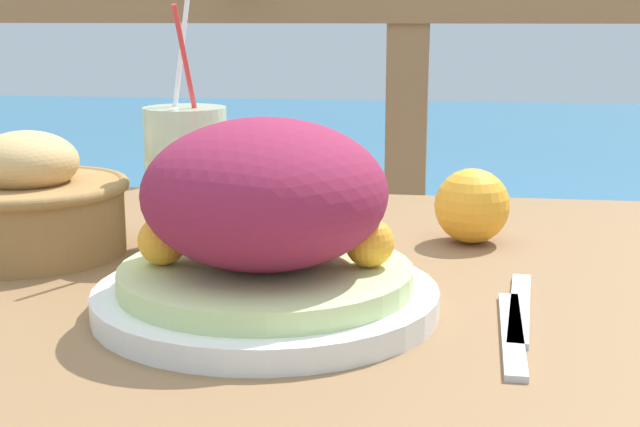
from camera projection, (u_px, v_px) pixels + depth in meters
name	position (u px, v px, depth m)	size (l,w,h in m)	color
patio_table	(370.00, 387.00, 0.87)	(1.03, 0.74, 0.77)	olive
railing_fence	(407.00, 130.00, 1.54)	(2.80, 0.08, 1.08)	brown
sea_backdrop	(428.00, 189.00, 4.09)	(12.00, 4.00, 0.43)	teal
salad_plate	(265.00, 229.00, 0.71)	(0.28, 0.28, 0.16)	white
drink_glass	(187.00, 178.00, 0.91)	(0.08, 0.08, 0.25)	beige
bread_basket	(29.00, 204.00, 0.89)	(0.20, 0.20, 0.12)	olive
fork	(520.00, 308.00, 0.73)	(0.03, 0.18, 0.00)	silver
knife	(512.00, 333.00, 0.67)	(0.02, 0.18, 0.00)	silver
orange_near_basket	(472.00, 206.00, 0.94)	(0.08, 0.08, 0.08)	#F9A328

